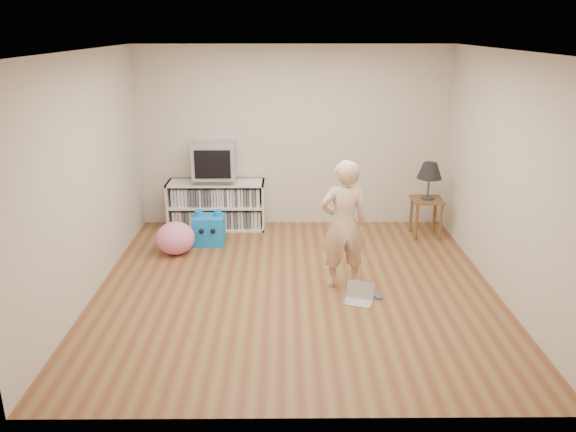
# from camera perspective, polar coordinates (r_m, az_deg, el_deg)

# --- Properties ---
(ground) EXTENTS (4.50, 4.50, 0.00)m
(ground) POSITION_cam_1_polar(r_m,az_deg,el_deg) (6.46, 0.79, -7.28)
(ground) COLOR brown
(ground) RESTS_ON ground
(walls) EXTENTS (4.52, 4.52, 2.60)m
(walls) POSITION_cam_1_polar(r_m,az_deg,el_deg) (6.00, 0.85, 3.94)
(walls) COLOR beige
(walls) RESTS_ON ground
(ceiling) EXTENTS (4.50, 4.50, 0.01)m
(ceiling) POSITION_cam_1_polar(r_m,az_deg,el_deg) (5.81, 0.91, 16.44)
(ceiling) COLOR white
(ceiling) RESTS_ON walls
(media_unit) EXTENTS (1.40, 0.45, 0.70)m
(media_unit) POSITION_cam_1_polar(r_m,az_deg,el_deg) (8.28, -7.25, 1.16)
(media_unit) COLOR white
(media_unit) RESTS_ON ground
(dvd_deck) EXTENTS (0.45, 0.35, 0.07)m
(dvd_deck) POSITION_cam_1_polar(r_m,az_deg,el_deg) (8.16, -7.37, 3.70)
(dvd_deck) COLOR gray
(dvd_deck) RESTS_ON media_unit
(crt_tv) EXTENTS (0.60, 0.53, 0.50)m
(crt_tv) POSITION_cam_1_polar(r_m,az_deg,el_deg) (8.09, -7.46, 5.64)
(crt_tv) COLOR #99999D
(crt_tv) RESTS_ON dvd_deck
(side_table) EXTENTS (0.42, 0.42, 0.55)m
(side_table) POSITION_cam_1_polar(r_m,az_deg,el_deg) (8.08, 13.90, 0.80)
(side_table) COLOR brown
(side_table) RESTS_ON ground
(table_lamp) EXTENTS (0.34, 0.34, 0.52)m
(table_lamp) POSITION_cam_1_polar(r_m,az_deg,el_deg) (7.94, 14.19, 4.40)
(table_lamp) COLOR #333333
(table_lamp) RESTS_ON side_table
(person) EXTENTS (0.58, 0.43, 1.48)m
(person) POSITION_cam_1_polar(r_m,az_deg,el_deg) (6.26, 5.67, -0.89)
(person) COLOR beige
(person) RESTS_ON ground
(laptop) EXTENTS (0.36, 0.32, 0.20)m
(laptop) POSITION_cam_1_polar(r_m,az_deg,el_deg) (6.19, 7.24, -8.09)
(laptop) COLOR silver
(laptop) RESTS_ON ground
(playing_cards) EXTENTS (0.10, 0.11, 0.02)m
(playing_cards) POSITION_cam_1_polar(r_m,az_deg,el_deg) (6.30, 9.12, -8.15)
(playing_cards) COLOR #4059AC
(playing_cards) RESTS_ON ground
(plush_blue) EXTENTS (0.42, 0.37, 0.48)m
(plush_blue) POSITION_cam_1_polar(r_m,az_deg,el_deg) (7.71, -8.04, -1.35)
(plush_blue) COLOR #0D7BDD
(plush_blue) RESTS_ON ground
(plush_pink) EXTENTS (0.65, 0.65, 0.43)m
(plush_pink) POSITION_cam_1_polar(r_m,az_deg,el_deg) (7.45, -11.37, -2.21)
(plush_pink) COLOR pink
(plush_pink) RESTS_ON ground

